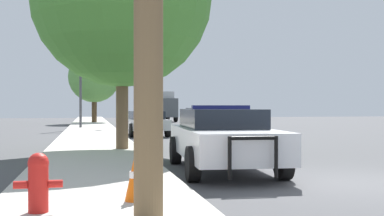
% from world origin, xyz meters
% --- Properties ---
extents(ground_plane, '(110.00, 110.00, 0.00)m').
position_xyz_m(ground_plane, '(0.00, 0.00, 0.00)').
color(ground_plane, '#474749').
extents(sidewalk_left, '(3.00, 110.00, 0.13)m').
position_xyz_m(sidewalk_left, '(-5.10, 0.00, 0.07)').
color(sidewalk_left, '#BCB7AD').
rests_on(sidewalk_left, ground_plane).
extents(police_car, '(2.32, 5.03, 1.51)m').
position_xyz_m(police_car, '(-2.24, 2.34, 0.77)').
color(police_car, white).
rests_on(police_car, ground_plane).
extents(fire_hydrant, '(0.61, 0.27, 0.76)m').
position_xyz_m(fire_hydrant, '(-5.89, -1.93, 0.53)').
color(fire_hydrant, red).
rests_on(fire_hydrant, sidewalk_left).
extents(traffic_light, '(3.10, 0.35, 5.73)m').
position_xyz_m(traffic_light, '(-4.65, 23.32, 4.10)').
color(traffic_light, '#424247').
rests_on(traffic_light, sidewalk_left).
extents(car_background_midblock, '(2.13, 4.40, 1.24)m').
position_xyz_m(car_background_midblock, '(-2.42, 16.00, 0.68)').
color(car_background_midblock, '#B7B7BC').
rests_on(car_background_midblock, ground_plane).
extents(car_background_oncoming, '(2.02, 4.25, 1.38)m').
position_xyz_m(car_background_oncoming, '(1.88, 22.41, 0.73)').
color(car_background_oncoming, '#474C51').
rests_on(car_background_oncoming, ground_plane).
extents(box_truck, '(2.72, 6.60, 2.93)m').
position_xyz_m(box_truck, '(1.67, 39.34, 1.58)').
color(box_truck, '#474C51').
rests_on(box_truck, ground_plane).
extents(tree_sidewalk_far, '(4.41, 4.41, 6.10)m').
position_xyz_m(tree_sidewalk_far, '(-4.80, 33.85, 4.01)').
color(tree_sidewalk_far, '#4C3823').
rests_on(tree_sidewalk_far, sidewalk_left).
extents(traffic_cone, '(0.30, 0.30, 0.69)m').
position_xyz_m(traffic_cone, '(-4.61, -1.45, 0.48)').
color(traffic_cone, orange).
rests_on(traffic_cone, sidewalk_left).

